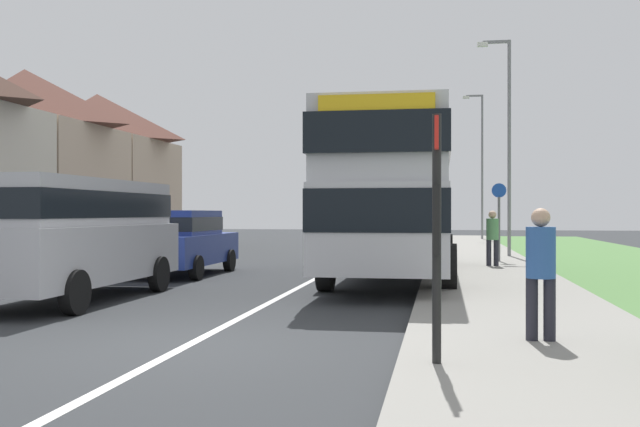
{
  "coord_description": "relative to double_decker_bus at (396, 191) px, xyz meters",
  "views": [
    {
      "loc": [
        3.06,
        -8.37,
        1.62
      ],
      "look_at": [
        0.77,
        5.11,
        1.6
      ],
      "focal_mm": 40.71,
      "sensor_mm": 36.0,
      "label": 1
    }
  ],
  "objects": [
    {
      "name": "ground_plane",
      "position": [
        -1.94,
        -9.28,
        -2.14
      ],
      "size": [
        120.0,
        120.0,
        0.0
      ],
      "primitive_type": "plane",
      "color": "#2D3033"
    },
    {
      "name": "lane_marking_centre",
      "position": [
        -1.94,
        -1.28,
        -2.14
      ],
      "size": [
        0.14,
        60.0,
        0.01
      ],
      "primitive_type": "cube",
      "color": "silver",
      "rests_on": "ground_plane"
    },
    {
      "name": "pavement_near_side",
      "position": [
        2.26,
        -3.28,
        -2.08
      ],
      "size": [
        3.2,
        68.0,
        0.12
      ],
      "primitive_type": "cube",
      "color": "gray",
      "rests_on": "ground_plane"
    },
    {
      "name": "double_decker_bus",
      "position": [
        0.0,
        0.0,
        0.0
      ],
      "size": [
        2.8,
        10.77,
        3.7
      ],
      "color": "#BCBCC1",
      "rests_on": "ground_plane"
    },
    {
      "name": "parked_van_silver",
      "position": [
        -5.55,
        -5.34,
        -0.82
      ],
      "size": [
        2.11,
        5.53,
        2.22
      ],
      "color": "#B7B7BC",
      "rests_on": "ground_plane"
    },
    {
      "name": "parked_car_blue",
      "position": [
        -5.57,
        0.14,
        -1.22
      ],
      "size": [
        2.0,
        4.39,
        1.67
      ],
      "color": "navy",
      "rests_on": "ground_plane"
    },
    {
      "name": "pedestrian_at_stop",
      "position": [
        2.25,
        -8.87,
        -1.17
      ],
      "size": [
        0.34,
        0.34,
        1.67
      ],
      "color": "#23232D",
      "rests_on": "ground_plane"
    },
    {
      "name": "pedestrian_walking_away",
      "position": [
        2.5,
        3.22,
        -1.17
      ],
      "size": [
        0.34,
        0.34,
        1.67
      ],
      "color": "#23232D",
      "rests_on": "ground_plane"
    },
    {
      "name": "bus_stop_sign",
      "position": [
        1.06,
        -10.35,
        -0.6
      ],
      "size": [
        0.09,
        0.52,
        2.6
      ],
      "color": "black",
      "rests_on": "ground_plane"
    },
    {
      "name": "cycle_route_sign",
      "position": [
        2.84,
        5.27,
        -0.71
      ],
      "size": [
        0.44,
        0.08,
        2.52
      ],
      "color": "slate",
      "rests_on": "ground_plane"
    },
    {
      "name": "street_lamp_mid",
      "position": [
        3.29,
        8.1,
        2.2
      ],
      "size": [
        1.14,
        0.2,
        7.58
      ],
      "color": "slate",
      "rests_on": "ground_plane"
    },
    {
      "name": "street_lamp_far",
      "position": [
        3.25,
        24.51,
        2.58
      ],
      "size": [
        1.14,
        0.2,
        8.32
      ],
      "color": "slate",
      "rests_on": "ground_plane"
    },
    {
      "name": "house_terrace_far_side",
      "position": [
        -15.49,
        9.1,
        1.55
      ],
      "size": [
        6.42,
        18.51,
        7.39
      ],
      "color": "beige",
      "rests_on": "ground_plane"
    }
  ]
}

